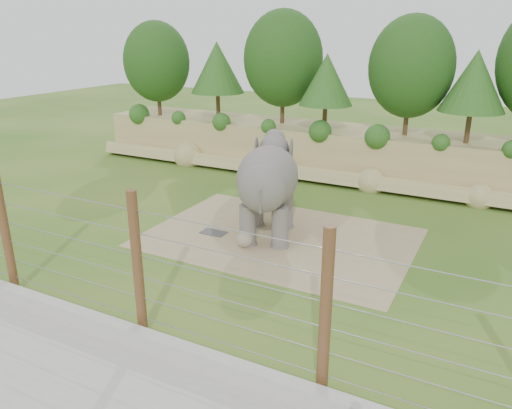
% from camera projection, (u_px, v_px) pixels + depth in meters
% --- Properties ---
extents(ground, '(90.00, 90.00, 0.00)m').
position_uv_depth(ground, '(229.00, 266.00, 17.00)').
color(ground, '#2E6119').
rests_on(ground, ground).
extents(back_embankment, '(30.00, 5.52, 8.77)m').
position_uv_depth(back_embankment, '(360.00, 103.00, 26.04)').
color(back_embankment, tan).
rests_on(back_embankment, ground).
extents(dirt_patch, '(10.00, 7.00, 0.02)m').
position_uv_depth(dirt_patch, '(279.00, 238.00, 19.29)').
color(dirt_patch, tan).
rests_on(dirt_patch, ground).
extents(drain_grate, '(1.00, 0.60, 0.03)m').
position_uv_depth(drain_grate, '(214.00, 232.00, 19.71)').
color(drain_grate, '#262628').
rests_on(drain_grate, dirt_patch).
extents(elephant, '(3.30, 4.96, 3.71)m').
position_uv_depth(elephant, '(268.00, 191.00, 18.87)').
color(elephant, '#675F5B').
rests_on(elephant, ground).
extents(stone_ball, '(0.62, 0.62, 0.62)m').
position_uv_depth(stone_ball, '(245.00, 239.00, 18.34)').
color(stone_ball, gray).
rests_on(stone_ball, dirt_patch).
extents(retaining_wall, '(26.00, 0.35, 0.50)m').
position_uv_depth(retaining_wall, '(130.00, 335.00, 12.73)').
color(retaining_wall, '#ABA7A0').
rests_on(retaining_wall, ground).
extents(walkway, '(26.00, 4.00, 0.01)m').
position_uv_depth(walkway, '(71.00, 391.00, 11.14)').
color(walkway, '#ABA7A0').
rests_on(walkway, ground).
extents(barrier_fence, '(20.26, 0.26, 4.00)m').
position_uv_depth(barrier_fence, '(138.00, 266.00, 12.57)').
color(barrier_fence, '#512D1B').
rests_on(barrier_fence, ground).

